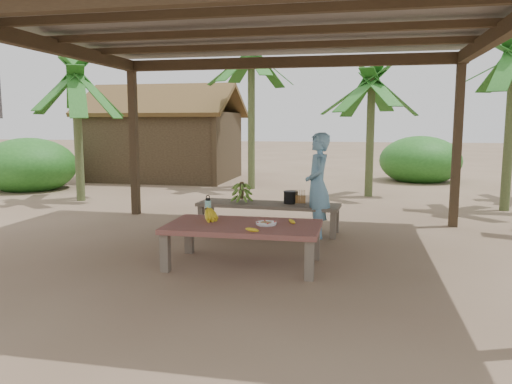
% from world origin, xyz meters
% --- Properties ---
extents(ground, '(80.00, 80.00, 0.00)m').
position_xyz_m(ground, '(0.00, 0.00, 0.00)').
color(ground, brown).
rests_on(ground, ground).
extents(pavilion, '(6.60, 5.60, 2.95)m').
position_xyz_m(pavilion, '(-0.01, -0.01, 2.78)').
color(pavilion, black).
rests_on(pavilion, ground).
extents(work_table, '(1.81, 1.02, 0.50)m').
position_xyz_m(work_table, '(-0.05, -0.61, 0.43)').
color(work_table, brown).
rests_on(work_table, ground).
extents(bench, '(2.23, 0.72, 0.45)m').
position_xyz_m(bench, '(-0.10, 1.28, 0.39)').
color(bench, brown).
rests_on(bench, ground).
extents(ripe_banana_bunch, '(0.33, 0.30, 0.17)m').
position_xyz_m(ripe_banana_bunch, '(-0.55, -0.50, 0.59)').
color(ripe_banana_bunch, yellow).
rests_on(ripe_banana_bunch, work_table).
extents(plate, '(0.24, 0.24, 0.04)m').
position_xyz_m(plate, '(0.22, -0.60, 0.52)').
color(plate, white).
rests_on(plate, work_table).
extents(loose_banana_front, '(0.16, 0.06, 0.04)m').
position_xyz_m(loose_banana_front, '(0.14, -0.99, 0.52)').
color(loose_banana_front, yellow).
rests_on(loose_banana_front, work_table).
extents(loose_banana_side, '(0.12, 0.13, 0.04)m').
position_xyz_m(loose_banana_side, '(0.50, -0.43, 0.52)').
color(loose_banana_side, yellow).
rests_on(loose_banana_side, work_table).
extents(water_flask, '(0.08, 0.08, 0.30)m').
position_xyz_m(water_flask, '(-0.57, -0.34, 0.62)').
color(water_flask, '#43D2CC').
rests_on(water_flask, work_table).
extents(green_banana_stalk, '(0.31, 0.31, 0.34)m').
position_xyz_m(green_banana_stalk, '(-0.53, 1.31, 0.62)').
color(green_banana_stalk, '#598C2D').
rests_on(green_banana_stalk, bench).
extents(cooking_pot, '(0.22, 0.22, 0.19)m').
position_xyz_m(cooking_pot, '(0.24, 1.34, 0.54)').
color(cooking_pot, black).
rests_on(cooking_pot, bench).
extents(skewer_rack, '(0.18, 0.09, 0.24)m').
position_xyz_m(skewer_rack, '(0.41, 1.20, 0.57)').
color(skewer_rack, '#A57F47').
rests_on(skewer_rack, bench).
extents(woman, '(0.47, 0.63, 1.55)m').
position_xyz_m(woman, '(0.68, 1.07, 0.77)').
color(woman, '#69A1C7').
rests_on(woman, ground).
extents(hut, '(4.40, 3.43, 2.85)m').
position_xyz_m(hut, '(-4.50, 8.00, 1.10)').
color(hut, black).
rests_on(hut, ground).
extents(banana_plant_n, '(1.80, 1.80, 2.88)m').
position_xyz_m(banana_plant_n, '(1.49, 5.52, 2.40)').
color(banana_plant_n, '#596638').
rests_on(banana_plant_n, ground).
extents(banana_plant_nw, '(1.80, 1.80, 3.66)m').
position_xyz_m(banana_plant_nw, '(-1.46, 6.27, 3.16)').
color(banana_plant_nw, '#596638').
rests_on(banana_plant_nw, ground).
extents(banana_plant_w, '(1.80, 1.80, 2.90)m').
position_xyz_m(banana_plant_w, '(-4.69, 3.56, 2.42)').
color(banana_plant_w, '#596638').
rests_on(banana_plant_w, ground).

